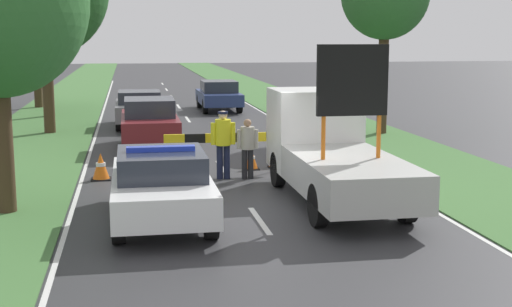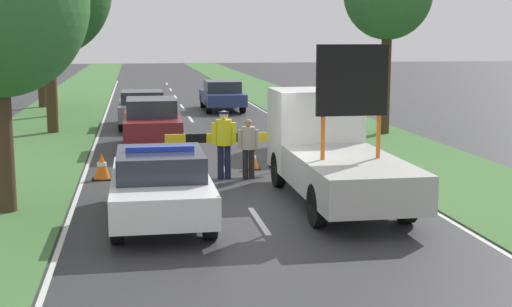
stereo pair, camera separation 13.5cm
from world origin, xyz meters
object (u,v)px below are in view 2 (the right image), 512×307
Objects in this scene: police_car at (161,184)px; work_truck at (330,150)px; pedestrian_civilian at (248,144)px; traffic_cone_centre_front at (253,159)px; queued_car_hatch_blue at (222,95)px; roadside_tree_mid_right at (38,12)px; queued_car_wagon_maroon at (152,123)px; queued_car_suv_grey at (142,108)px; traffic_cone_near_police at (276,159)px; roadside_tree_near_right at (49,2)px; police_officer at (224,138)px; road_barrier at (227,140)px; traffic_cone_near_truck at (102,166)px.

police_car is 0.77× the size of work_truck.
work_truck is at bearing -80.35° from pedestrian_civilian.
work_truck is at bearing -72.81° from traffic_cone_centre_front.
queued_car_hatch_blue is 10.30m from roadside_tree_mid_right.
queued_car_suv_grey is at bearing -87.73° from queued_car_wagon_maroon.
traffic_cone_centre_front is at bearing -167.51° from traffic_cone_near_police.
queued_car_wagon_maroon is (-2.37, 5.41, -0.06)m from pedestrian_civilian.
roadside_tree_near_right reaches higher than work_truck.
roadside_tree_mid_right reaches higher than queued_car_wagon_maroon.
work_truck is 8.84m from queued_car_wagon_maroon.
police_officer is at bearing -54.39° from work_truck.
queued_car_hatch_blue is at bearing 89.59° from road_barrier.
queued_car_suv_grey is at bearing -94.10° from police_officer.
pedestrian_civilian is 3.87m from traffic_cone_near_truck.
roadside_tree_mid_right is at bearing -84.72° from police_officer.
queued_car_suv_grey is (-2.61, 11.35, -0.15)m from pedestrian_civilian.
work_truck is 1.44× the size of queued_car_suv_grey.
traffic_cone_near_truck is at bearing -78.87° from roadside_tree_mid_right.
pedestrian_civilian is (2.42, 4.02, 0.15)m from police_car.
queued_car_wagon_maroon reaches higher than traffic_cone_near_truck.
road_barrier reaches higher than traffic_cone_near_police.
queued_car_hatch_blue is at bearing 78.70° from police_car.
police_car is at bearing 90.68° from queued_car_suv_grey.
traffic_cone_near_police is at bearing -61.93° from roadside_tree_near_right.
police_car is at bearing -105.98° from road_barrier.
traffic_cone_near_police is 15.68m from queued_car_hatch_blue.
queued_car_wagon_maroon is at bearing 72.16° from queued_car_hatch_blue.
traffic_cone_near_truck is (-4.80, -0.88, 0.10)m from traffic_cone_near_police.
queued_car_hatch_blue is at bearing 86.14° from traffic_cone_centre_front.
work_truck is 3.35× the size of police_officer.
work_truck is at bearing -30.23° from traffic_cone_near_truck.
traffic_cone_near_police is (1.02, 1.43, -0.67)m from pedestrian_civilian.
police_officer is 0.25× the size of roadside_tree_near_right.
traffic_cone_near_police is at bearing 110.06° from queued_car_suv_grey.
queued_car_suv_grey is (-2.14, 10.54, -0.15)m from road_barrier.
road_barrier is at bearing -157.40° from traffic_cone_near_police.
police_officer is 3.27m from traffic_cone_near_truck.
police_car is 7.88× the size of traffic_cone_centre_front.
traffic_cone_near_police is at bearing -155.02° from police_officer.
work_truck reaches higher than pedestrian_civilian.
traffic_cone_near_truck is (-4.11, -0.73, 0.06)m from traffic_cone_centre_front.
roadside_tree_near_right is at bearing -67.67° from queued_car_wagon_maroon.
queued_car_hatch_blue is (5.18, 16.55, 0.42)m from traffic_cone_near_truck.
roadside_tree_near_right is (-4.00, 4.37, 4.39)m from queued_car_suv_grey.
queued_car_hatch_blue is (1.07, 15.82, 0.48)m from traffic_cone_centre_front.
queued_car_wagon_maroon is (-1.74, 5.32, -0.20)m from police_officer.
road_barrier is at bearing 112.50° from queued_car_wagon_maroon.
queued_car_hatch_blue is 0.63× the size of roadside_tree_near_right.
work_truck is 10.23× the size of traffic_cone_centre_front.
queued_car_hatch_blue is at bearing -107.84° from queued_car_wagon_maroon.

